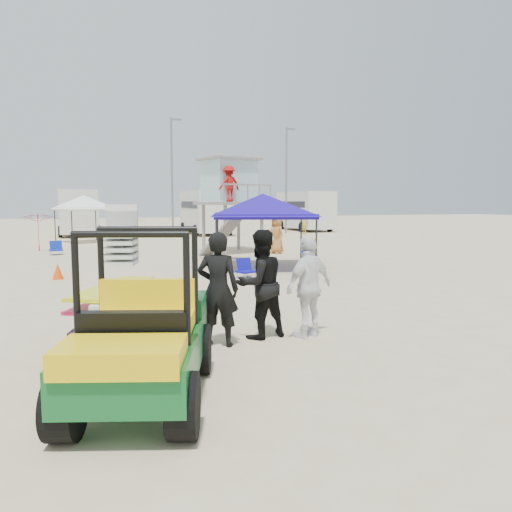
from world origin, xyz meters
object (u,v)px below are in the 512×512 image
object	(u,v)px
utility_cart	(140,324)
lifeguard_tower	(230,184)
surf_trailer	(124,298)
canopy_blue	(263,198)
man_left	(218,289)

from	to	relation	value
utility_cart	lifeguard_tower	distance (m)	18.21
surf_trailer	canopy_blue	world-z (taller)	canopy_blue
utility_cart	lifeguard_tower	world-z (taller)	lifeguard_tower
utility_cart	man_left	bearing A→B (deg)	53.23
man_left	lifeguard_tower	xyz separation A→B (m)	(4.66, 14.93, 2.30)
surf_trailer	canopy_blue	size ratio (longest dim) A/B	0.58
man_left	lifeguard_tower	world-z (taller)	lifeguard_tower
surf_trailer	utility_cart	bearing A→B (deg)	-90.19
utility_cart	canopy_blue	size ratio (longest dim) A/B	0.70
man_left	lifeguard_tower	bearing A→B (deg)	-78.79
man_left	lifeguard_tower	size ratio (longest dim) A/B	0.45
canopy_blue	lifeguard_tower	bearing A→B (deg)	85.10
surf_trailer	lifeguard_tower	bearing A→B (deg)	67.13
utility_cart	canopy_blue	xyz separation A→B (m)	(5.67, 11.07, 1.61)
man_left	canopy_blue	size ratio (longest dim) A/B	0.45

